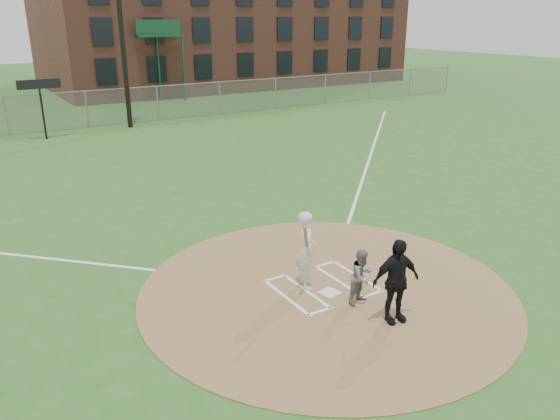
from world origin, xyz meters
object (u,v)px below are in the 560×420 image
batter_at_plate (306,250)px  home_plate (330,293)px  catcher (362,276)px  umpire (396,281)px

batter_at_plate → home_plate: bearing=-65.1°
home_plate → batter_at_plate: bearing=114.9°
catcher → umpire: bearing=-97.5°
home_plate → umpire: bearing=-75.2°
home_plate → catcher: catcher is taller
batter_at_plate → catcher: bearing=-64.1°
catcher → batter_at_plate: 1.39m
umpire → batter_at_plate: size_ratio=0.97×
catcher → home_plate: bearing=104.1°
catcher → umpire: umpire is taller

